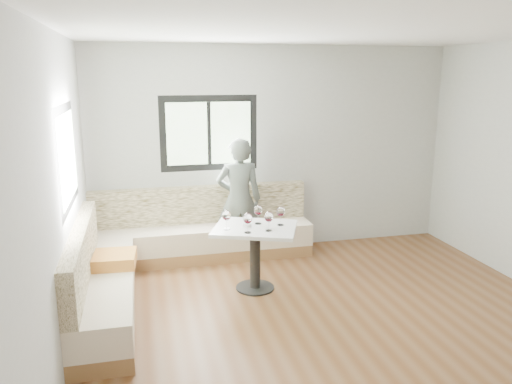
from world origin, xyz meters
TOP-DOWN VIEW (x-y plane):
  - room at (-0.08, 0.08)m, footprint 5.01×5.01m
  - banquette at (-1.59, 1.63)m, footprint 2.90×2.80m
  - table at (-0.60, 1.13)m, footprint 1.10×0.99m
  - person at (-0.57, 2.14)m, footprint 0.64×0.46m
  - olive_ramekin at (-0.68, 1.16)m, footprint 0.09×0.09m
  - wine_glass_a at (-0.92, 1.12)m, footprint 0.10×0.10m
  - wine_glass_b at (-0.72, 0.94)m, footprint 0.10×0.10m
  - wine_glass_c at (-0.48, 0.96)m, footprint 0.10×0.10m
  - wine_glass_d at (-0.53, 1.24)m, footprint 0.10×0.10m
  - wine_glass_e at (-0.30, 1.13)m, footprint 0.10×0.10m

SIDE VIEW (x-z plane):
  - banquette at x=-1.59m, z-range -0.14..0.81m
  - table at x=-0.60m, z-range 0.19..0.93m
  - olive_ramekin at x=-0.68m, z-range 0.75..0.78m
  - person at x=-0.57m, z-range 0.00..1.63m
  - wine_glass_a at x=-0.92m, z-range 0.79..1.01m
  - wine_glass_b at x=-0.72m, z-range 0.79..1.01m
  - wine_glass_c at x=-0.48m, z-range 0.79..1.01m
  - wine_glass_d at x=-0.53m, z-range 0.79..1.01m
  - wine_glass_e at x=-0.30m, z-range 0.79..1.01m
  - room at x=-0.08m, z-range 0.01..2.82m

